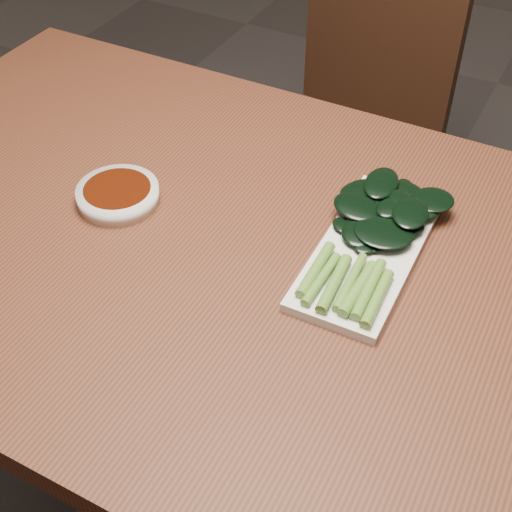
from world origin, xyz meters
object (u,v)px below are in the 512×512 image
Objects in this scene: table at (261,289)px; sauce_bowl at (118,194)px; gai_lan at (378,222)px; serving_plate at (369,251)px; chair_far at (352,121)px.

sauce_bowl reaches higher than table.
serving_plate is at bearing -83.75° from gai_lan.
table is at bearing -0.09° from sauce_bowl.
table is at bearing -153.60° from serving_plate.
chair_far is 0.80m from serving_plate.
table is 4.55× the size of gai_lan.
chair_far reaches higher than table.
chair_far is at bearing 101.18° from table.
sauce_bowl is 0.38m from gai_lan.
chair_far is at bearing 112.88° from gai_lan.
sauce_bowl is at bearing 179.91° from table.
chair_far is 2.98× the size of serving_plate.
table is 0.19m from gai_lan.
table is 4.68× the size of serving_plate.
table is at bearing -139.80° from gai_lan.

